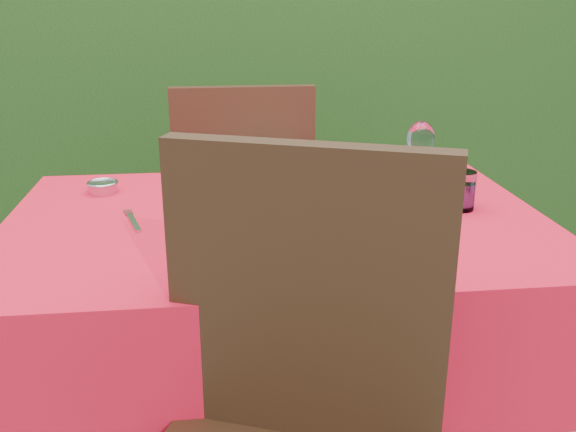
{
  "coord_description": "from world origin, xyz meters",
  "views": [
    {
      "loc": [
        -0.14,
        -1.41,
        1.25
      ],
      "look_at": [
        0.02,
        -0.05,
        0.77
      ],
      "focal_mm": 40.0,
      "sensor_mm": 36.0,
      "label": 1
    }
  ],
  "objects": [
    {
      "name": "fork",
      "position": [
        -0.33,
        -0.0,
        0.75
      ],
      "size": [
        0.07,
        0.17,
        0.0
      ],
      "primitive_type": "cube",
      "rotation": [
        0.0,
        0.0,
        0.27
      ],
      "color": "silver",
      "rests_on": "dining_table"
    },
    {
      "name": "pasta_plate",
      "position": [
        0.02,
        0.32,
        0.78
      ],
      "size": [
        0.27,
        0.27,
        0.08
      ],
      "rotation": [
        0.0,
        0.0,
        0.19
      ],
      "color": "white",
      "rests_on": "dining_table"
    },
    {
      "name": "chair_far",
      "position": [
        -0.05,
        0.65,
        0.56
      ],
      "size": [
        0.44,
        0.44,
        0.98
      ],
      "rotation": [
        0.0,
        0.0,
        3.14
      ],
      "color": "black",
      "rests_on": "ground"
    },
    {
      "name": "hedge",
      "position": [
        0.0,
        1.55,
        0.92
      ],
      "size": [
        3.2,
        0.55,
        1.78
      ],
      "color": "black",
      "rests_on": "ground"
    },
    {
      "name": "water_glass",
      "position": [
        0.45,
        0.01,
        0.79
      ],
      "size": [
        0.07,
        0.07,
        0.09
      ],
      "color": "silver",
      "rests_on": "dining_table"
    },
    {
      "name": "pizza_plate",
      "position": [
        0.02,
        -0.16,
        0.78
      ],
      "size": [
        0.37,
        0.37,
        0.06
      ],
      "rotation": [
        0.0,
        0.0,
        -0.35
      ],
      "color": "white",
      "rests_on": "dining_table"
    },
    {
      "name": "steel_ramekin",
      "position": [
        -0.43,
        0.25,
        0.76
      ],
      "size": [
        0.07,
        0.07,
        0.03
      ],
      "primitive_type": "cylinder",
      "color": "#B9B9C0",
      "rests_on": "dining_table"
    },
    {
      "name": "wine_glass",
      "position": [
        0.4,
        0.2,
        0.87
      ],
      "size": [
        0.07,
        0.07,
        0.18
      ],
      "color": "white",
      "rests_on": "dining_table"
    },
    {
      "name": "dining_table",
      "position": [
        0.0,
        0.0,
        0.6
      ],
      "size": [
        1.26,
        0.86,
        0.75
      ],
      "color": "#4C2918",
      "rests_on": "ground"
    }
  ]
}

